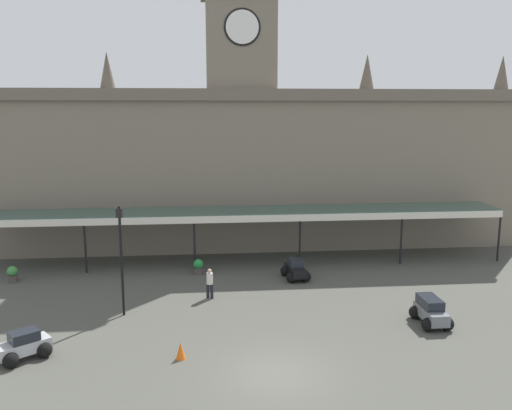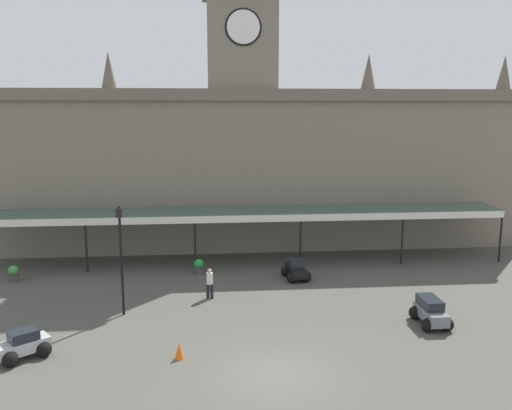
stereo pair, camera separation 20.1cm
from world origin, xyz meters
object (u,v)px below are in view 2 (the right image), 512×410
at_px(car_grey_estate, 431,313).
at_px(planter_forecourt_centre, 199,267).
at_px(car_black_sedan, 296,271).
at_px(car_silver_sedan, 23,346).
at_px(victorian_lamppost, 121,249).
at_px(planter_near_kerb, 14,273).
at_px(pedestrian_near_entrance, 210,282).
at_px(traffic_cone, 179,350).

xyz_separation_m(car_grey_estate, planter_forecourt_centre, (-11.12, 8.83, -0.07)).
height_order(car_black_sedan, planter_forecourt_centre, car_black_sedan).
bearing_deg(planter_forecourt_centre, car_silver_sedan, -123.38).
bearing_deg(planter_forecourt_centre, car_grey_estate, -38.44).
xyz_separation_m(car_silver_sedan, victorian_lamppost, (3.40, 4.41, 2.90)).
xyz_separation_m(car_grey_estate, car_black_sedan, (-5.28, 7.39, -0.06)).
distance_m(car_grey_estate, planter_near_kerb, 23.64).
distance_m(car_black_sedan, victorian_lamppost, 11.04).
distance_m(car_black_sedan, pedestrian_near_entrance, 5.96).
height_order(car_silver_sedan, planter_forecourt_centre, car_silver_sedan).
distance_m(traffic_cone, planter_near_kerb, 15.05).
bearing_deg(car_black_sedan, planter_near_kerb, 176.50).
bearing_deg(pedestrian_near_entrance, car_grey_estate, -23.14).
relative_size(car_silver_sedan, planter_forecourt_centre, 2.34).
xyz_separation_m(car_silver_sedan, planter_forecourt_centre, (7.04, 10.69, -0.01)).
bearing_deg(pedestrian_near_entrance, victorian_lamppost, -155.89).
xyz_separation_m(car_grey_estate, car_silver_sedan, (-18.16, -1.86, -0.06)).
bearing_deg(planter_near_kerb, pedestrian_near_entrance, -18.74).
relative_size(car_silver_sedan, traffic_cone, 3.14).
xyz_separation_m(car_black_sedan, victorian_lamppost, (-9.49, -4.84, 2.90)).
relative_size(victorian_lamppost, traffic_cone, 7.75).
relative_size(pedestrian_near_entrance, planter_near_kerb, 1.74).
xyz_separation_m(planter_forecourt_centre, planter_near_kerb, (-10.97, -0.41, 0.00)).
bearing_deg(planter_forecourt_centre, car_black_sedan, -13.82).
height_order(car_grey_estate, car_silver_sedan, car_grey_estate).
distance_m(car_silver_sedan, traffic_cone, 6.46).
relative_size(pedestrian_near_entrance, victorian_lamppost, 0.30).
relative_size(car_silver_sedan, pedestrian_near_entrance, 1.35).
xyz_separation_m(pedestrian_near_entrance, traffic_cone, (-1.28, -6.98, -0.55)).
height_order(car_grey_estate, pedestrian_near_entrance, pedestrian_near_entrance).
bearing_deg(pedestrian_near_entrance, planter_near_kerb, 161.26).
bearing_deg(victorian_lamppost, pedestrian_near_entrance, 24.11).
relative_size(car_black_sedan, car_silver_sedan, 0.95).
xyz_separation_m(car_black_sedan, traffic_cone, (-6.46, -9.90, -0.15)).
relative_size(car_grey_estate, car_silver_sedan, 1.00).
height_order(traffic_cone, planter_near_kerb, planter_near_kerb).
bearing_deg(pedestrian_near_entrance, car_silver_sedan, -140.56).
bearing_deg(victorian_lamppost, planter_near_kerb, 141.29).
bearing_deg(car_black_sedan, car_silver_sedan, -144.32).
bearing_deg(traffic_cone, car_black_sedan, 56.85).
relative_size(planter_forecourt_centre, planter_near_kerb, 1.00).
height_order(car_black_sedan, traffic_cone, car_black_sedan).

